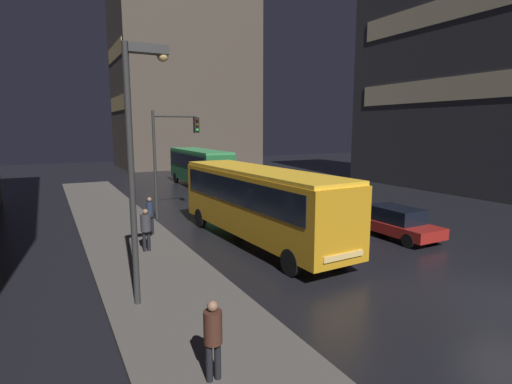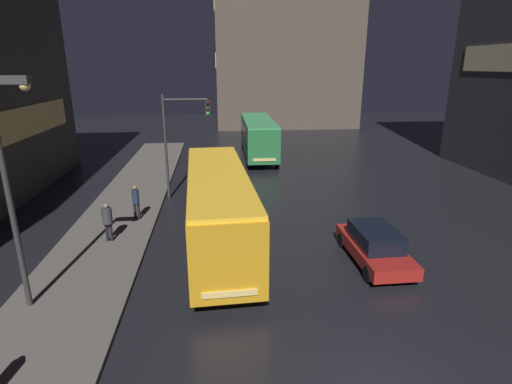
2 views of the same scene
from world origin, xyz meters
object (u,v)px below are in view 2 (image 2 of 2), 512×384
object	(u,v)px
bus_far	(258,134)
car_taxi	(375,245)
street_lamp_sidewalk	(11,161)
bus_near	(218,201)
pedestrian_far	(107,218)
traffic_light_main	(181,130)
pedestrian_mid	(136,200)

from	to	relation	value
bus_far	car_taxi	xyz separation A→B (m)	(2.60, -20.13, -1.29)
bus_far	street_lamp_sidewalk	bearing A→B (deg)	67.31
car_taxi	street_lamp_sidewalk	size ratio (longest dim) A/B	0.61
bus_near	pedestrian_far	distance (m)	5.05
car_taxi	traffic_light_main	world-z (taller)	traffic_light_main
bus_near	car_taxi	world-z (taller)	bus_near
pedestrian_far	street_lamp_sidewalk	bearing A→B (deg)	72.83
car_taxi	street_lamp_sidewalk	xyz separation A→B (m)	(-12.37, -2.06, 4.28)
bus_near	pedestrian_mid	size ratio (longest dim) A/B	6.16
pedestrian_mid	pedestrian_far	xyz separation A→B (m)	(-0.77, -2.60, 0.02)
traffic_light_main	street_lamp_sidewalk	distance (m)	11.98
car_taxi	pedestrian_far	bearing A→B (deg)	-14.85
car_taxi	pedestrian_mid	world-z (taller)	pedestrian_mid
bus_near	pedestrian_far	xyz separation A→B (m)	(-4.93, 0.71, -0.86)
bus_far	traffic_light_main	world-z (taller)	traffic_light_main
bus_near	pedestrian_far	size ratio (longest dim) A/B	6.26
pedestrian_mid	traffic_light_main	size ratio (longest dim) A/B	0.29
car_taxi	pedestrian_mid	distance (m)	11.82
pedestrian_mid	pedestrian_far	distance (m)	2.71
bus_near	street_lamp_sidewalk	distance (m)	7.97
bus_far	pedestrian_far	distance (m)	19.29
bus_near	traffic_light_main	bearing A→B (deg)	-76.62
pedestrian_mid	street_lamp_sidewalk	xyz separation A→B (m)	(-1.92, -7.55, 3.82)
bus_far	street_lamp_sidewalk	size ratio (longest dim) A/B	1.43
pedestrian_mid	traffic_light_main	world-z (taller)	traffic_light_main
pedestrian_mid	car_taxi	bearing A→B (deg)	-0.85
bus_far	car_taxi	distance (m)	20.34
car_taxi	traffic_light_main	xyz separation A→B (m)	(-8.31, 9.18, 3.39)
bus_near	car_taxi	distance (m)	6.80
pedestrian_far	pedestrian_mid	bearing A→B (deg)	-110.62
car_taxi	traffic_light_main	size ratio (longest dim) A/B	0.73
pedestrian_mid	street_lamp_sidewalk	distance (m)	8.68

